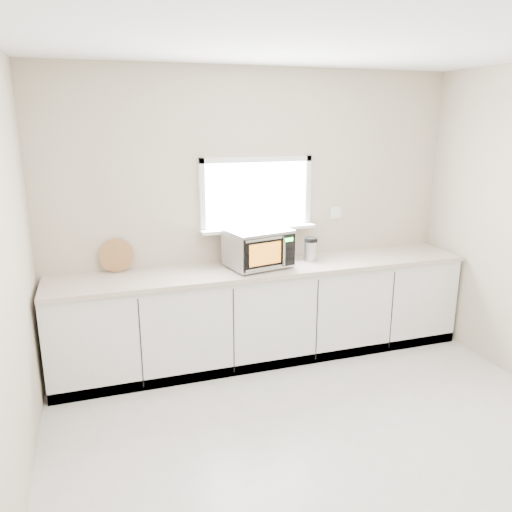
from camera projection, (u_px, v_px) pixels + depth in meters
name	position (u px, v px, depth m)	size (l,w,h in m)	color
ground	(349.00, 466.00, 3.32)	(4.00, 4.00, 0.00)	beige
back_wall	(256.00, 213.00, 4.79)	(4.00, 0.17, 2.70)	#BAA994
cabinets	(265.00, 314.00, 4.77)	(3.92, 0.60, 0.88)	silver
countertop	(266.00, 268.00, 4.63)	(3.92, 0.64, 0.04)	#BAAC99
microwave	(258.00, 247.00, 4.56)	(0.62, 0.53, 0.35)	black
knife_block	(251.00, 253.00, 4.58)	(0.16, 0.23, 0.31)	#472F19
cutting_board	(117.00, 255.00, 4.42)	(0.30, 0.30, 0.02)	olive
coffee_grinder	(311.00, 249.00, 4.79)	(0.15, 0.15, 0.23)	#B7BABF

